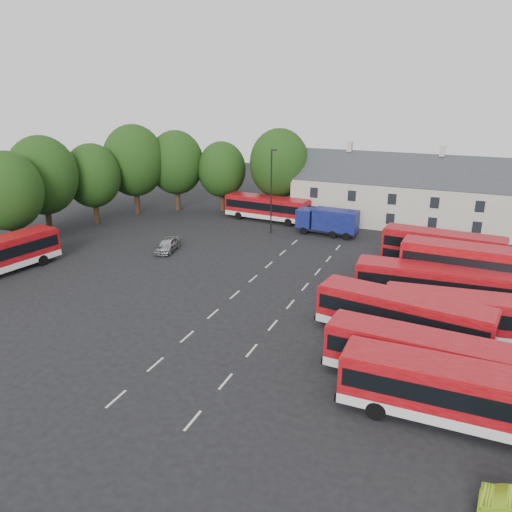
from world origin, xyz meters
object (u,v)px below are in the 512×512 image
object	(u,v)px
bus_row_a	(457,391)
silver_car	(168,245)
bus_dd_south	(473,270)
box_truck	(328,221)
lamppost	(271,189)

from	to	relation	value
bus_row_a	silver_car	bearing A→B (deg)	147.90
bus_dd_south	silver_car	xyz separation A→B (m)	(-29.85, 1.23, -1.93)
box_truck	lamppost	xyz separation A→B (m)	(-6.46, -1.81, 3.53)
bus_dd_south	lamppost	bearing A→B (deg)	154.31
bus_row_a	lamppost	size ratio (longest dim) A/B	1.21
bus_dd_south	lamppost	distance (m)	25.24
silver_car	lamppost	size ratio (longest dim) A/B	0.43
bus_dd_south	bus_row_a	bearing A→B (deg)	-89.26
silver_car	bus_dd_south	bearing A→B (deg)	-14.03
bus_row_a	silver_car	world-z (taller)	bus_row_a
bus_row_a	silver_car	distance (m)	34.76
bus_dd_south	box_truck	bearing A→B (deg)	141.40
bus_dd_south	lamppost	xyz separation A→B (m)	(-22.12, 11.86, 2.64)
lamppost	bus_row_a	bearing A→B (deg)	-53.60
bus_row_a	bus_dd_south	xyz separation A→B (m)	(0.54, 17.41, 0.62)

